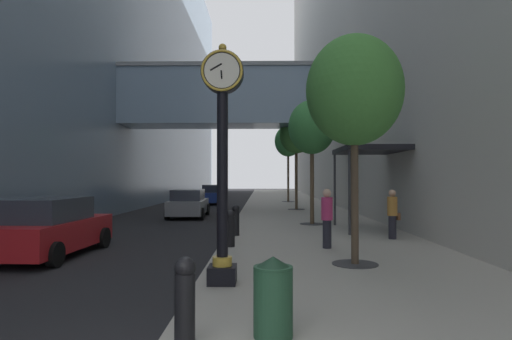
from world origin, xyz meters
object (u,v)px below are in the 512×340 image
(bollard_nearest, at_px, (185,299))
(street_tree_far, at_px, (288,142))
(bollard_fourth, at_px, (231,228))
(trash_bin, at_px, (273,295))
(street_tree_near, at_px, (354,91))
(street_tree_mid_near, at_px, (312,128))
(bollard_third, at_px, (223,240))
(pedestrian_walking, at_px, (392,213))
(street_clock, at_px, (222,151))
(car_red_far, at_px, (51,228))
(street_tree_mid_far, at_px, (296,135))
(bollard_fifth, at_px, (236,219))
(car_blue_near, at_px, (213,195))
(car_grey_mid, at_px, (189,204))
(pedestrian_by_clock, at_px, (327,216))

(bollard_nearest, distance_m, street_tree_far, 32.20)
(bollard_fourth, bearing_deg, bollard_nearest, -90.00)
(trash_bin, bearing_deg, street_tree_near, 66.09)
(bollard_nearest, height_order, street_tree_mid_near, street_tree_mid_near)
(bollard_third, xyz_separation_m, pedestrian_walking, (5.39, 4.26, 0.30))
(street_clock, relative_size, car_red_far, 1.07)
(bollard_third, bearing_deg, street_tree_mid_far, 79.82)
(bollard_fifth, bearing_deg, street_clock, -88.61)
(street_tree_far, relative_size, car_blue_near, 1.54)
(street_tree_near, xyz_separation_m, street_tree_far, (0.00, 26.67, 1.03))
(street_tree_mid_far, relative_size, car_grey_mid, 1.35)
(street_tree_far, bearing_deg, trash_bin, -93.80)
(bollard_fourth, xyz_separation_m, car_blue_near, (-3.19, 22.70, 0.07))
(pedestrian_walking, bearing_deg, street_tree_far, 95.62)
(bollard_fourth, distance_m, bollard_fifth, 2.54)
(car_grey_mid, bearing_deg, bollard_third, -76.79)
(street_clock, height_order, car_red_far, street_clock)
(street_clock, bearing_deg, bollard_fifth, 91.39)
(street_tree_mid_far, relative_size, pedestrian_by_clock, 3.55)
(bollard_fourth, relative_size, street_tree_mid_near, 0.20)
(car_red_far, bearing_deg, street_tree_mid_near, 41.47)
(bollard_nearest, distance_m, pedestrian_by_clock, 7.95)
(car_blue_near, bearing_deg, street_clock, -82.96)
(street_clock, height_order, street_tree_near, street_tree_near)
(bollard_fifth, distance_m, street_tree_mid_near, 6.21)
(bollard_nearest, distance_m, car_red_far, 8.35)
(street_tree_mid_far, distance_m, trash_bin, 23.00)
(street_tree_far, distance_m, car_grey_mid, 15.23)
(car_blue_near, bearing_deg, car_grey_mid, -90.01)
(bollard_fourth, relative_size, pedestrian_walking, 0.66)
(car_blue_near, bearing_deg, street_tree_far, 12.43)
(street_tree_mid_far, relative_size, car_red_far, 1.40)
(trash_bin, xyz_separation_m, car_blue_near, (-4.29, 29.97, 0.11))
(street_tree_mid_near, xyz_separation_m, street_tree_far, (0.00, 17.78, 0.89))
(bollard_nearest, xyz_separation_m, street_tree_mid_near, (3.19, 13.93, 3.74))
(bollard_nearest, distance_m, bollard_third, 5.07)
(street_clock, height_order, bollard_third, street_clock)
(bollard_fourth, distance_m, street_tree_far, 24.75)
(street_clock, distance_m, street_tree_far, 28.86)
(street_tree_mid_far, xyz_separation_m, street_tree_far, (0.00, 8.89, 0.30))
(trash_bin, relative_size, pedestrian_walking, 0.63)
(car_red_far, bearing_deg, bollard_fifth, 34.60)
(bollard_fifth, xyz_separation_m, trash_bin, (1.10, -9.80, -0.04))
(car_red_far, bearing_deg, street_tree_far, 71.86)
(bollard_fourth, distance_m, street_tree_near, 5.45)
(car_grey_mid, bearing_deg, street_tree_far, 63.96)
(street_tree_far, distance_m, car_blue_near, 7.96)
(street_tree_near, xyz_separation_m, car_grey_mid, (-6.38, 13.62, -3.55))
(street_clock, xyz_separation_m, bollard_fifth, (-0.17, 7.02, -2.03))
(bollard_fifth, distance_m, car_grey_mid, 9.10)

